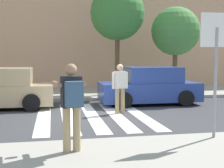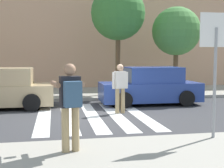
{
  "view_description": "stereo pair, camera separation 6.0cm",
  "coord_description": "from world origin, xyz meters",
  "px_view_note": "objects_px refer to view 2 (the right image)",
  "views": [
    {
      "loc": [
        -1.3,
        -10.08,
        2.01
      ],
      "look_at": [
        0.6,
        -0.2,
        1.1
      ],
      "focal_mm": 50.0,
      "sensor_mm": 36.0,
      "label": 1
    },
    {
      "loc": [
        -1.25,
        -10.1,
        2.01
      ],
      "look_at": [
        0.6,
        -0.2,
        1.1
      ],
      "focal_mm": 50.0,
      "sensor_mm": 36.0,
      "label": 2
    }
  ],
  "objects_px": {
    "photographer_with_backpack": "(70,100)",
    "pedestrian_crossing": "(120,86)",
    "stop_sign": "(215,47)",
    "parked_car_tan": "(0,90)",
    "street_tree_east": "(176,31)",
    "parked_car_blue": "(150,87)",
    "street_tree_center": "(118,13)"
  },
  "relations": [
    {
      "from": "street_tree_east",
      "to": "street_tree_center",
      "type": "bearing_deg",
      "value": 178.18
    },
    {
      "from": "parked_car_tan",
      "to": "street_tree_center",
      "type": "xyz_separation_m",
      "value": [
        5.16,
        2.72,
        3.34
      ]
    },
    {
      "from": "stop_sign",
      "to": "photographer_with_backpack",
      "type": "height_order",
      "value": "stop_sign"
    },
    {
      "from": "photographer_with_backpack",
      "to": "pedestrian_crossing",
      "type": "height_order",
      "value": "photographer_with_backpack"
    },
    {
      "from": "pedestrian_crossing",
      "to": "stop_sign",
      "type": "bearing_deg",
      "value": -72.15
    },
    {
      "from": "parked_car_tan",
      "to": "parked_car_blue",
      "type": "xyz_separation_m",
      "value": [
        5.99,
        0.0,
        0.0
      ]
    },
    {
      "from": "pedestrian_crossing",
      "to": "parked_car_blue",
      "type": "distance_m",
      "value": 2.48
    },
    {
      "from": "street_tree_center",
      "to": "parked_car_tan",
      "type": "bearing_deg",
      "value": -152.19
    },
    {
      "from": "pedestrian_crossing",
      "to": "street_tree_center",
      "type": "bearing_deg",
      "value": 79.31
    },
    {
      "from": "street_tree_east",
      "to": "parked_car_blue",
      "type": "bearing_deg",
      "value": -129.45
    },
    {
      "from": "photographer_with_backpack",
      "to": "parked_car_tan",
      "type": "distance_m",
      "value": 6.83
    },
    {
      "from": "parked_car_blue",
      "to": "street_tree_east",
      "type": "bearing_deg",
      "value": 50.55
    },
    {
      "from": "stop_sign",
      "to": "pedestrian_crossing",
      "type": "height_order",
      "value": "stop_sign"
    },
    {
      "from": "street_tree_center",
      "to": "street_tree_east",
      "type": "relative_size",
      "value": 1.22
    },
    {
      "from": "parked_car_tan",
      "to": "parked_car_blue",
      "type": "distance_m",
      "value": 5.99
    },
    {
      "from": "stop_sign",
      "to": "parked_car_tan",
      "type": "distance_m",
      "value": 8.28
    },
    {
      "from": "stop_sign",
      "to": "pedestrian_crossing",
      "type": "relative_size",
      "value": 1.64
    },
    {
      "from": "parked_car_tan",
      "to": "street_tree_east",
      "type": "xyz_separation_m",
      "value": [
        8.15,
        2.63,
        2.51
      ]
    },
    {
      "from": "photographer_with_backpack",
      "to": "parked_car_tan",
      "type": "height_order",
      "value": "photographer_with_backpack"
    },
    {
      "from": "parked_car_blue",
      "to": "street_tree_center",
      "type": "bearing_deg",
      "value": 106.85
    },
    {
      "from": "pedestrian_crossing",
      "to": "parked_car_blue",
      "type": "bearing_deg",
      "value": 47.13
    },
    {
      "from": "pedestrian_crossing",
      "to": "street_tree_center",
      "type": "relative_size",
      "value": 0.33
    },
    {
      "from": "pedestrian_crossing",
      "to": "parked_car_blue",
      "type": "height_order",
      "value": "pedestrian_crossing"
    },
    {
      "from": "photographer_with_backpack",
      "to": "parked_car_blue",
      "type": "xyz_separation_m",
      "value": [
        3.64,
        6.4,
        -0.44
      ]
    },
    {
      "from": "pedestrian_crossing",
      "to": "street_tree_east",
      "type": "distance_m",
      "value": 6.29
    },
    {
      "from": "stop_sign",
      "to": "parked_car_blue",
      "type": "relative_size",
      "value": 0.69
    },
    {
      "from": "parked_car_tan",
      "to": "photographer_with_backpack",
      "type": "bearing_deg",
      "value": -69.85
    },
    {
      "from": "parked_car_blue",
      "to": "street_tree_center",
      "type": "distance_m",
      "value": 4.39
    },
    {
      "from": "stop_sign",
      "to": "pedestrian_crossing",
      "type": "bearing_deg",
      "value": 107.85
    },
    {
      "from": "stop_sign",
      "to": "street_tree_east",
      "type": "relative_size",
      "value": 0.65
    },
    {
      "from": "stop_sign",
      "to": "parked_car_blue",
      "type": "height_order",
      "value": "stop_sign"
    },
    {
      "from": "stop_sign",
      "to": "parked_car_tan",
      "type": "xyz_separation_m",
      "value": [
        -5.62,
        5.9,
        -1.48
      ]
    }
  ]
}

